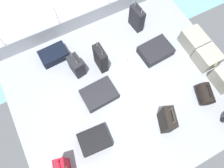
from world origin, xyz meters
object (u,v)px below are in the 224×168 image
suitcase_1 (137,18)px  suitcase_4 (101,59)px  paper_cup (127,58)px  suitcase_0 (77,66)px  cargo_crate_0 (194,40)px  suitcase_8 (95,140)px  suitcase_7 (99,94)px  suitcase_5 (167,120)px  duffel_bag (205,94)px  suitcase_6 (156,51)px  suitcase_3 (54,55)px  cargo_crate_1 (207,58)px

suitcase_1 → suitcase_4: 1.53m
paper_cup → suitcase_0: bearing=-102.1°
cargo_crate_0 → suitcase_8: 3.48m
suitcase_7 → suitcase_8: 1.04m
suitcase_5 → suitcase_7: (-1.26, -0.97, -0.24)m
duffel_bag → suitcase_6: bearing=-166.6°
suitcase_3 → suitcase_5: bearing=29.1°
suitcase_7 → duffel_bag: size_ratio=1.46×
suitcase_3 → suitcase_7: (1.47, 0.54, -0.01)m
suitcase_5 → suitcase_8: (-0.37, -1.52, -0.22)m
suitcase_1 → suitcase_3: suitcase_1 is taller
suitcase_1 → suitcase_7: suitcase_1 is taller
suitcase_1 → suitcase_3: size_ratio=1.13×
suitcase_0 → paper_cup: suitcase_0 is taller
suitcase_6 → duffel_bag: 1.57m
paper_cup → suitcase_5: bearing=-2.6°
suitcase_3 → paper_cup: (0.90, 1.60, -0.07)m
cargo_crate_0 → suitcase_7: 2.78m
suitcase_4 → suitcase_8: suitcase_4 is taller
suitcase_4 → suitcase_5: bearing=16.4°
suitcase_0 → suitcase_6: 2.02m
suitcase_4 → duffel_bag: (1.84, 1.75, -0.19)m
suitcase_3 → suitcase_7: suitcase_3 is taller
suitcase_1 → suitcase_6: size_ratio=0.97×
suitcase_0 → duffel_bag: suitcase_0 is taller
suitcase_1 → suitcase_4: bearing=-64.4°
cargo_crate_1 → suitcase_4: size_ratio=0.64×
cargo_crate_0 → paper_cup: 1.77m
suitcase_5 → suitcase_4: bearing=-163.6°
suitcase_5 → duffel_bag: 1.20m
cargo_crate_0 → suitcase_0: size_ratio=0.84×
suitcase_0 → suitcase_3: bearing=-149.9°
suitcase_7 → paper_cup: suitcase_7 is taller
suitcase_4 → suitcase_3: bearing=-129.4°
suitcase_1 → duffel_bag: size_ratio=1.45×
cargo_crate_1 → suitcase_5: suitcase_5 is taller
suitcase_5 → suitcase_8: 1.57m
cargo_crate_0 → suitcase_3: size_ratio=0.89×
cargo_crate_0 → suitcase_1: size_ratio=0.79×
suitcase_1 → suitcase_5: suitcase_5 is taller
suitcase_6 → suitcase_8: bearing=-61.4°
duffel_bag → suitcase_5: bearing=-84.5°
cargo_crate_1 → duffel_bag: duffel_bag is taller
suitcase_4 → suitcase_6: (0.31, 1.39, -0.25)m
suitcase_0 → suitcase_4: (0.14, 0.57, 0.09)m
suitcase_8 → cargo_crate_1: bearing=98.2°
suitcase_3 → suitcase_8: size_ratio=1.03×
cargo_crate_0 → duffel_bag: bearing=-25.5°
suitcase_4 → suitcase_5: 2.04m
suitcase_1 → suitcase_7: 2.24m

